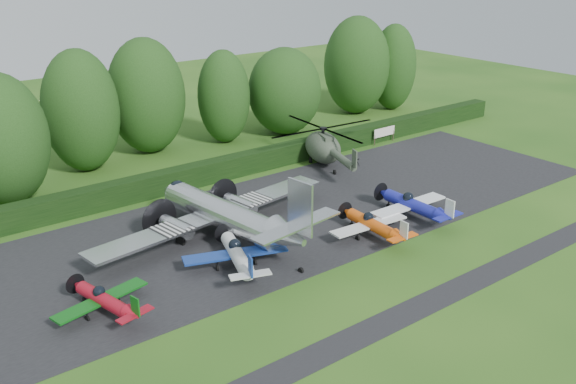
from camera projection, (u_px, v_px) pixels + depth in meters
ground at (318, 284)px, 42.14m from camera, size 160.00×160.00×0.00m
apron at (234, 233)px, 49.51m from camera, size 70.00×18.00×0.01m
taxiway_verge at (383, 325)px, 37.71m from camera, size 70.00×2.00×0.00m
hedgerow at (167, 192)px, 57.63m from camera, size 90.00×1.60×2.00m
transport_plane at (225, 215)px, 48.04m from camera, size 21.46×16.46×6.88m
light_plane_red at (105, 300)px, 38.40m from camera, size 6.20×6.52×2.38m
light_plane_white at (237, 255)px, 43.61m from camera, size 7.25×7.62×2.79m
light_plane_orange at (373, 225)px, 48.40m from camera, size 6.72×7.06×2.58m
light_plane_blue at (413, 205)px, 51.74m from camera, size 7.43×7.81×2.85m
helicopter at (323, 145)px, 63.98m from camera, size 12.02×14.08×3.87m
sign_board at (384, 133)px, 71.29m from camera, size 3.15×0.12×1.77m
tree_0 at (285, 91)px, 73.63m from camera, size 8.45×8.45×9.99m
tree_2 at (146, 96)px, 66.62m from camera, size 8.06×8.06×12.09m
tree_4 at (393, 67)px, 84.27m from camera, size 5.96×5.96×11.23m
tree_5 at (224, 97)px, 70.26m from camera, size 5.77×5.77×10.30m
tree_6 at (81, 111)px, 61.17m from camera, size 7.31×7.31×11.88m
tree_8 at (357, 65)px, 82.12m from camera, size 8.43×8.43×12.45m
tree_9 at (2, 140)px, 53.27m from camera, size 7.69×7.69×11.31m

